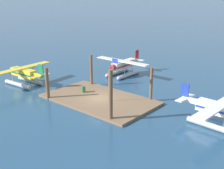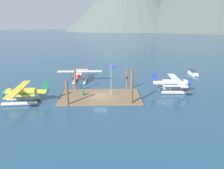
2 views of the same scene
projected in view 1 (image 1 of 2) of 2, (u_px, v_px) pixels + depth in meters
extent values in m
plane|color=navy|center=(99.00, 100.00, 38.56)|extent=(1200.00, 1200.00, 0.00)
cube|color=brown|center=(99.00, 99.00, 38.52)|extent=(14.92, 8.77, 0.30)
cylinder|color=brown|center=(47.00, 84.00, 38.15)|extent=(0.46, 0.46, 4.43)
cylinder|color=brown|center=(111.00, 96.00, 31.49)|extent=(0.48, 0.48, 5.94)
cylinder|color=brown|center=(91.00, 71.00, 43.83)|extent=(0.40, 0.40, 4.86)
cylinder|color=brown|center=(151.00, 85.00, 37.55)|extent=(0.37, 0.37, 4.60)
cylinder|color=silver|center=(112.00, 80.00, 36.59)|extent=(0.08, 0.08, 5.77)
cube|color=#1E3DB2|center=(115.00, 61.00, 35.53)|extent=(0.90, 0.03, 0.56)
sphere|color=gold|center=(112.00, 57.00, 35.69)|extent=(0.10, 0.10, 0.10)
cylinder|color=#33663D|center=(83.00, 89.00, 40.66)|extent=(0.58, 0.58, 0.88)
torus|color=#33663D|center=(83.00, 89.00, 40.66)|extent=(0.62, 0.62, 0.04)
cylinder|color=#B7BABF|center=(222.00, 119.00, 32.06)|extent=(5.63, 0.94, 0.64)
cylinder|color=#B7BABF|center=(212.00, 126.00, 30.35)|extent=(5.63, 0.94, 0.64)
cylinder|color=#B7BABF|center=(212.00, 111.00, 32.65)|extent=(0.10, 0.10, 0.70)
cylinder|color=#B7BABF|center=(224.00, 124.00, 29.35)|extent=(0.10, 0.10, 0.70)
cylinder|color=#B7BABF|center=(202.00, 117.00, 30.93)|extent=(0.10, 0.10, 0.70)
cube|color=white|center=(219.00, 109.00, 30.71)|extent=(4.86, 1.50, 1.20)
cube|color=#1E389E|center=(219.00, 110.00, 30.74)|extent=(4.77, 1.51, 0.24)
cube|color=white|center=(222.00, 104.00, 30.31)|extent=(1.96, 10.46, 0.14)
cylinder|color=#1E389E|center=(212.00, 113.00, 28.90)|extent=(0.11, 0.63, 0.84)
cube|color=white|center=(191.00, 100.00, 32.82)|extent=(2.22, 0.56, 0.56)
cube|color=#1E389E|center=(185.00, 92.00, 33.15)|extent=(1.01, 0.17, 1.90)
cube|color=white|center=(185.00, 98.00, 33.32)|extent=(0.97, 3.24, 0.10)
cylinder|color=#B7BABF|center=(129.00, 75.00, 49.32)|extent=(0.75, 5.61, 0.64)
sphere|color=#B7BABF|center=(119.00, 78.00, 47.26)|extent=(0.64, 0.64, 0.64)
cylinder|color=#B7BABF|center=(117.00, 72.00, 50.83)|extent=(0.75, 5.61, 0.64)
sphere|color=#B7BABF|center=(107.00, 76.00, 48.78)|extent=(0.64, 0.64, 0.64)
cylinder|color=#B7BABF|center=(124.00, 72.00, 48.23)|extent=(0.10, 0.10, 0.70)
cylinder|color=#B7BABF|center=(133.00, 70.00, 50.00)|extent=(0.10, 0.10, 0.70)
cylinder|color=#B7BABF|center=(113.00, 70.00, 49.75)|extent=(0.10, 0.10, 0.70)
cylinder|color=#B7BABF|center=(121.00, 67.00, 51.51)|extent=(0.10, 0.10, 0.70)
cube|color=silver|center=(123.00, 65.00, 49.58)|extent=(1.34, 4.82, 1.20)
cube|color=#B21E1E|center=(123.00, 65.00, 49.61)|extent=(1.35, 4.73, 0.24)
cube|color=#283347|center=(119.00, 64.00, 48.69)|extent=(1.08, 1.12, 0.56)
cube|color=silver|center=(122.00, 61.00, 49.16)|extent=(10.43, 1.61, 0.14)
cylinder|color=#B21E1E|center=(132.00, 65.00, 47.93)|extent=(0.62, 0.09, 0.84)
cylinder|color=#B21E1E|center=(112.00, 61.00, 50.59)|extent=(0.62, 0.09, 0.84)
cylinder|color=#B21E1E|center=(113.00, 68.00, 47.60)|extent=(0.97, 0.62, 0.96)
cone|color=black|center=(111.00, 68.00, 47.27)|extent=(0.37, 0.36, 0.36)
cube|color=silver|center=(134.00, 61.00, 51.94)|extent=(0.48, 2.21, 0.56)
cube|color=#B21E1E|center=(137.00, 55.00, 52.34)|extent=(0.14, 1.00, 1.90)
cube|color=silver|center=(136.00, 59.00, 52.49)|extent=(3.22, 0.86, 0.10)
cylinder|color=#B7BABF|center=(18.00, 84.00, 44.12)|extent=(5.63, 1.06, 0.64)
sphere|color=#B7BABF|center=(7.00, 81.00, 45.70)|extent=(0.64, 0.64, 0.64)
cylinder|color=#B7BABF|center=(31.00, 81.00, 46.04)|extent=(5.63, 1.06, 0.64)
sphere|color=#B7BABF|center=(20.00, 78.00, 47.62)|extent=(0.64, 0.64, 0.64)
cylinder|color=#B7BABF|center=(13.00, 79.00, 44.59)|extent=(0.10, 0.10, 0.70)
cylinder|color=#B7BABF|center=(22.00, 82.00, 43.24)|extent=(0.10, 0.10, 0.70)
cylinder|color=#B7BABF|center=(26.00, 75.00, 46.51)|extent=(0.10, 0.10, 0.70)
cylinder|color=#B7BABF|center=(35.00, 78.00, 45.15)|extent=(0.10, 0.10, 0.70)
cube|color=yellow|center=(24.00, 73.00, 44.58)|extent=(4.88, 1.60, 1.20)
cube|color=#196B47|center=(24.00, 73.00, 44.61)|extent=(4.79, 1.61, 0.24)
cube|color=#283347|center=(19.00, 69.00, 45.09)|extent=(1.18, 1.13, 0.56)
cube|color=yellow|center=(22.00, 68.00, 44.55)|extent=(2.18, 10.48, 0.14)
cylinder|color=#196B47|center=(10.00, 73.00, 42.96)|extent=(0.13, 0.63, 0.84)
cylinder|color=#196B47|center=(33.00, 67.00, 46.34)|extent=(0.13, 0.63, 0.84)
cylinder|color=#196B47|center=(13.00, 70.00, 46.11)|extent=(0.67, 1.00, 0.96)
cone|color=black|center=(11.00, 70.00, 46.36)|extent=(0.38, 0.39, 0.36)
cube|color=yellow|center=(37.00, 75.00, 42.72)|extent=(2.23, 0.60, 0.56)
cube|color=#196B47|center=(41.00, 71.00, 41.95)|extent=(1.01, 0.19, 1.90)
cube|color=yellow|center=(41.00, 76.00, 42.24)|extent=(1.04, 3.25, 0.10)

